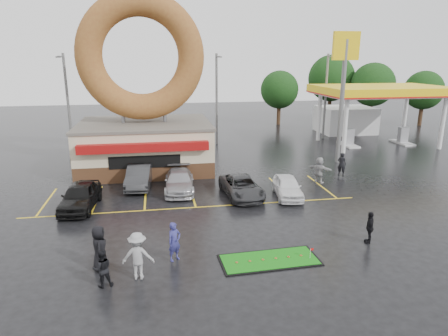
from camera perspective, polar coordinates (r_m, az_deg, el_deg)
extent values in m
plane|color=black|center=(20.82, -3.08, -8.96)|extent=(120.00, 120.00, 0.00)
cube|color=#472B19|center=(32.84, -11.02, 1.10)|extent=(10.00, 8.00, 1.20)
cube|color=beige|center=(32.45, -11.17, 4.09)|extent=(10.00, 8.00, 2.30)
cube|color=#59544C|center=(32.23, -11.29, 6.27)|extent=(10.20, 8.20, 0.20)
cube|color=maroon|center=(28.19, -11.35, 2.89)|extent=(9.00, 0.60, 0.60)
cylinder|color=slate|center=(32.21, -14.22, 7.35)|extent=(0.30, 0.30, 1.20)
cylinder|color=slate|center=(32.13, -8.48, 7.63)|extent=(0.30, 0.30, 1.20)
torus|color=brown|center=(31.84, -11.79, 15.36)|extent=(9.60, 2.00, 9.60)
cylinder|color=silver|center=(38.41, 16.92, 5.69)|extent=(0.40, 0.40, 5.00)
cylinder|color=silver|center=(43.79, 28.77, 5.59)|extent=(0.40, 0.40, 5.00)
cylinder|color=silver|center=(43.79, 13.45, 7.08)|extent=(0.40, 0.40, 5.00)
cylinder|color=silver|center=(48.58, 24.45, 6.92)|extent=(0.40, 0.40, 5.00)
cube|color=silver|center=(43.10, 21.48, 10.00)|extent=(12.00, 8.00, 0.50)
cube|color=yellow|center=(43.07, 21.52, 10.39)|extent=(12.30, 8.30, 0.70)
cube|color=#99999E|center=(42.21, 17.40, 4.28)|extent=(0.90, 0.60, 1.60)
cube|color=#99999E|center=(45.25, 24.20, 4.34)|extent=(0.90, 0.60, 1.60)
cube|color=silver|center=(49.61, 16.93, 6.62)|extent=(6.00, 5.00, 3.00)
cylinder|color=slate|center=(34.53, 16.46, 8.89)|extent=(0.36, 0.36, 10.00)
cube|color=yellow|center=(34.35, 17.05, 16.35)|extent=(2.20, 0.30, 2.20)
cylinder|color=slate|center=(39.83, -21.38, 8.54)|extent=(0.24, 0.24, 9.00)
cylinder|color=slate|center=(38.64, -22.30, 14.54)|extent=(0.12, 2.00, 0.12)
cube|color=slate|center=(37.66, -22.61, 14.43)|extent=(0.40, 0.18, 0.12)
cylinder|color=slate|center=(40.51, -1.06, 9.69)|extent=(0.24, 0.24, 9.00)
cylinder|color=slate|center=(39.31, -0.86, 15.65)|extent=(0.12, 2.00, 0.12)
cube|color=slate|center=(38.32, -0.61, 15.58)|extent=(0.40, 0.18, 0.12)
cylinder|color=slate|center=(44.86, 14.30, 9.79)|extent=(0.24, 0.24, 9.00)
cylinder|color=slate|center=(43.76, 15.22, 15.12)|extent=(0.12, 2.00, 0.12)
cube|color=slate|center=(42.85, 15.79, 15.01)|extent=(0.40, 0.18, 0.12)
cylinder|color=#332114|center=(56.81, 20.15, 7.34)|extent=(0.50, 0.50, 2.88)
sphere|color=black|center=(56.45, 20.51, 11.11)|extent=(5.60, 5.60, 5.60)
cylinder|color=#332114|center=(58.41, 26.26, 6.71)|extent=(0.50, 0.50, 2.52)
sphere|color=black|center=(58.09, 26.65, 9.91)|extent=(4.90, 4.90, 4.90)
cylinder|color=#332114|center=(58.50, 14.80, 8.16)|extent=(0.50, 0.50, 3.24)
sphere|color=black|center=(58.14, 15.09, 12.29)|extent=(6.30, 6.30, 6.30)
cylinder|color=#332114|center=(53.83, 7.80, 7.54)|extent=(0.50, 0.50, 2.52)
sphere|color=black|center=(53.48, 7.93, 11.03)|extent=(4.90, 4.90, 4.90)
imported|color=black|center=(24.94, -19.86, -3.79)|extent=(2.24, 4.67, 1.54)
imported|color=#29292B|center=(27.99, -12.02, -1.18)|extent=(1.91, 4.60, 1.48)
imported|color=#9B9A9F|center=(26.70, -6.42, -1.89)|extent=(2.17, 4.76, 1.35)
imported|color=#303033|center=(25.52, 2.51, -2.70)|extent=(2.45, 4.76, 1.28)
imported|color=white|center=(25.77, 9.07, -2.66)|extent=(2.09, 4.08, 1.33)
imported|color=navy|center=(17.80, -7.10, -10.39)|extent=(0.77, 0.71, 1.76)
imported|color=black|center=(16.55, -17.00, -13.56)|extent=(0.86, 0.73, 1.54)
imported|color=gray|center=(16.64, -12.21, -12.16)|extent=(1.35, 0.88, 1.98)
imported|color=black|center=(17.67, -17.37, -10.87)|extent=(0.70, 1.01, 1.96)
imported|color=black|center=(20.49, 20.09, -7.96)|extent=(0.72, 1.00, 1.57)
imported|color=#98989A|center=(29.03, 13.47, -0.27)|extent=(1.59, 1.63, 1.86)
imported|color=black|center=(31.26, 16.46, 0.53)|extent=(0.76, 0.71, 1.75)
cube|color=#194018|center=(31.36, -19.31, -0.09)|extent=(2.00, 1.53, 1.30)
cube|color=black|center=(18.11, 6.50, -12.94)|extent=(4.42, 2.06, 0.05)
cube|color=#167213|center=(18.09, 6.50, -12.85)|extent=(4.22, 1.86, 0.03)
cylinder|color=silver|center=(18.34, 12.22, -11.86)|extent=(0.02, 0.02, 0.49)
cube|color=red|center=(18.28, 12.46, -11.28)|extent=(0.14, 0.01, 0.10)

